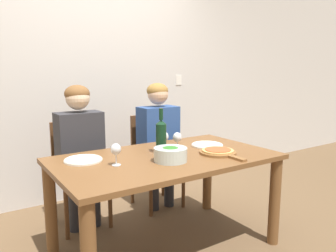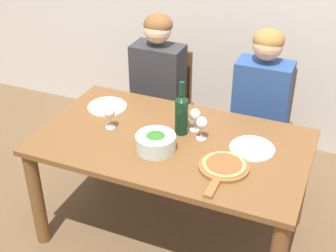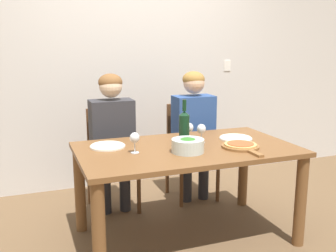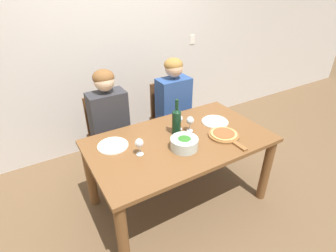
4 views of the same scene
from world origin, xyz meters
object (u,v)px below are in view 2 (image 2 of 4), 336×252
Objects in this scene: wine_glass_centre at (195,116)px; dinner_plate_right at (252,148)px; broccoli_bowl at (156,142)px; wine_glass_left at (109,113)px; pizza_on_board at (223,167)px; wine_bottle at (182,113)px; chair_left at (163,102)px; person_woman at (157,79)px; wine_glass_right at (202,124)px; person_man at (261,98)px; chair_right at (261,122)px; dinner_plate_left at (107,106)px.

dinner_plate_right is at bearing -10.60° from wine_glass_centre.
broccoli_bowl is 1.56× the size of wine_glass_left.
wine_glass_left is (-0.78, 0.14, 0.09)m from pizza_on_board.
wine_glass_centre is at bearing 19.72° from wine_glass_left.
wine_glass_centre is at bearing 41.49° from wine_bottle.
broccoli_bowl is 0.32m from wine_glass_centre.
wine_glass_centre is (0.07, 0.06, -0.03)m from wine_bottle.
person_woman is at bearing -90.00° from chair_left.
chair_left is 6.08× the size of wine_glass_right.
person_woman is at bearing 113.31° from broccoli_bowl.
wine_glass_centre is (0.50, 0.18, 0.00)m from wine_glass_left.
person_man is at bearing 0.00° from person_woman.
dinner_plate_right is (0.88, -0.73, 0.24)m from chair_left.
chair_right is at bearing 63.41° from wine_bottle.
person_woman is (-0.79, -0.11, 0.25)m from chair_right.
person_woman is 5.30× the size of broccoli_bowl.
wine_glass_centre is (-0.29, -0.55, 0.08)m from person_man.
wine_bottle is 0.47m from dinner_plate_right.
pizza_on_board is at bearing -111.51° from dinner_plate_right.
person_woman is 0.92m from broccoli_bowl.
person_man reaches higher than chair_right.
broccoli_bowl is at bearing -114.92° from wine_glass_centre.
wine_bottle is 0.09m from wine_glass_centre.
wine_bottle is at bearing 178.26° from dinner_plate_right.
chair_right is at bearing 66.01° from wine_glass_centre.
pizza_on_board is (-0.01, -0.87, -0.00)m from person_man.
broccoli_bowl is (-0.43, -0.95, 0.28)m from chair_right.
wine_bottle is (-0.36, -0.61, 0.12)m from person_man.
dinner_plate_left is at bearing 146.50° from broccoli_bowl.
person_woman is 4.70× the size of dinner_plate_left.
wine_bottle is at bearing -120.52° from person_man.
wine_bottle is 2.30× the size of wine_glass_left.
dinner_plate_left is 0.66m from wine_glass_centre.
person_man is at bearing 70.58° from wine_glass_right.
person_man is at bearing 59.48° from wine_bottle.
pizza_on_board is at bearing -4.37° from broccoli_bowl.
wine_bottle reaches higher than wine_glass_left.
person_man reaches higher than wine_glass_centre.
person_man is 0.72m from wine_bottle.
dinner_plate_left is at bearing -151.84° from person_man.
chair_right is 6.08× the size of wine_glass_centre.
chair_right is 1.15m from dinner_plate_left.
wine_glass_centre is (0.50, -0.66, 0.34)m from chair_left.
chair_left is 0.99m from wine_glass_right.
wine_bottle reaches higher than broccoli_bowl.
person_woman is 8.27× the size of wine_glass_right.
wine_glass_right is at bearing -47.84° from wine_glass_centre.
person_woman is 3.60× the size of wine_bottle.
chair_left is 1.06m from broccoli_bowl.
wine_glass_left is 0.58m from wine_glass_right.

